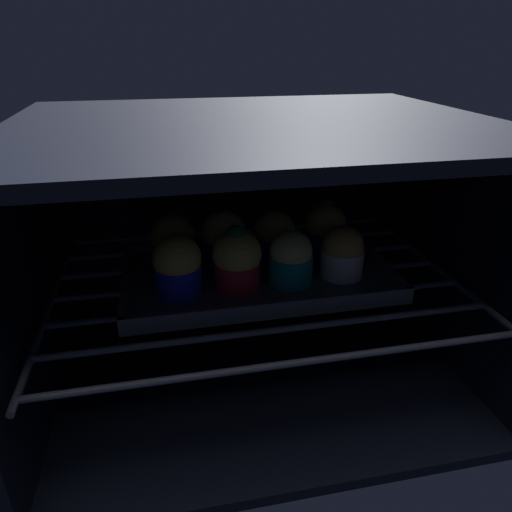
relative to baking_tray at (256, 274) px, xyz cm
name	(u,v)px	position (x,y,z in cm)	size (l,w,h in cm)	color
oven_cavity	(250,246)	(0.00, 4.55, 2.30)	(59.00, 47.00, 37.00)	black
oven_rack	(256,280)	(0.00, 0.31, -1.10)	(54.80, 42.00, 0.80)	#444756
baking_tray	(256,274)	(0.00, 0.00, 0.00)	(35.88, 21.40, 2.20)	#4C4C51
muffin_row0_col0	(178,266)	(-10.71, -3.88, 4.22)	(6.04, 6.04, 7.78)	#1928B7
muffin_row0_col1	(237,259)	(-3.26, -3.89, 4.40)	(6.23, 6.23, 8.59)	red
muffin_row0_col2	(291,259)	(3.78, -3.98, 3.84)	(5.76, 5.76, 7.19)	#0C8C84
muffin_row0_col3	(342,253)	(11.05, -3.47, 3.75)	(5.76, 5.76, 7.01)	silver
muffin_row1_col0	(173,242)	(-10.85, 3.97, 4.11)	(6.02, 6.02, 7.60)	#0C8C84
muffin_row1_col1	(224,238)	(-3.86, 3.46, 4.30)	(6.14, 6.14, 7.82)	#1928B7
muffin_row1_col2	(274,237)	(3.39, 3.48, 3.91)	(5.89, 5.89, 7.22)	#1928B7
muffin_row1_col3	(325,230)	(11.23, 3.89, 4.20)	(5.98, 5.98, 8.08)	#1928B7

